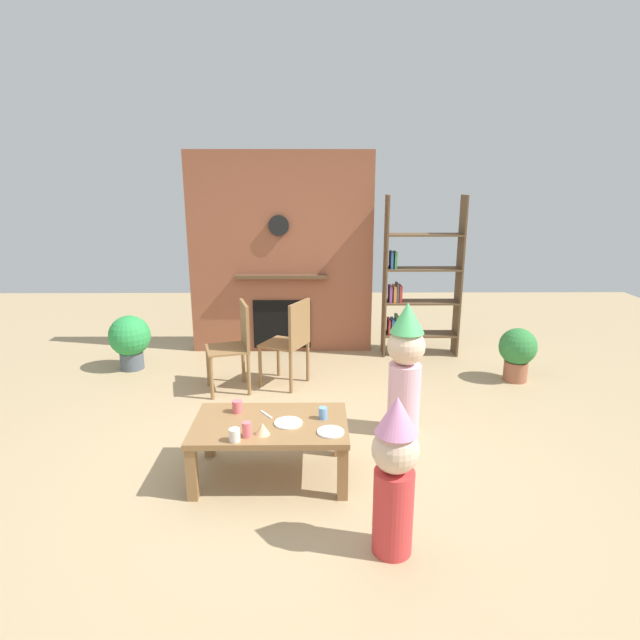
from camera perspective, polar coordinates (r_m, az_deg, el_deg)
ground_plane at (r=4.18m, az=-2.08°, el=-14.37°), size 12.00×12.00×0.00m
brick_fireplace_feature at (r=6.31m, az=-4.29°, el=7.17°), size 2.20×0.28×2.40m
bookshelf at (r=6.27m, az=10.50°, el=3.75°), size 0.90×0.28×1.90m
coffee_table at (r=3.74m, az=-5.48°, el=-11.98°), size 1.08×0.66×0.42m
paper_cup_near_left at (r=3.48m, az=-9.37°, el=-12.37°), size 0.07×0.07×0.09m
paper_cup_near_right at (r=3.52m, az=-8.05°, el=-11.82°), size 0.06×0.06×0.10m
paper_cup_center at (r=3.73m, az=0.33°, el=-10.20°), size 0.06×0.06×0.09m
paper_cup_far_left at (r=3.88m, az=-9.08°, el=-9.36°), size 0.07×0.07×0.09m
paper_plate_front at (r=3.56m, az=1.18°, el=-12.19°), size 0.18×0.18×0.01m
paper_plate_rear at (r=3.68m, az=-3.50°, el=-11.22°), size 0.20×0.20×0.01m
birthday_cake_slice at (r=3.54m, az=-6.34°, el=-11.79°), size 0.10×0.10×0.08m
table_fork at (r=3.83m, az=-5.93°, el=-10.28°), size 0.10×0.13×0.01m
child_with_cone_hat at (r=3.00m, az=8.20°, el=-16.23°), size 0.26×0.26×0.95m
child_in_pink at (r=4.32m, az=9.36°, el=-4.93°), size 0.31×0.31×1.12m
dining_chair_left at (r=5.22m, az=-9.21°, el=-2.33°), size 0.50×0.50×0.90m
dining_chair_middle at (r=5.26m, az=-3.13°, el=-2.01°), size 0.54×0.54×0.90m
potted_plant_tall at (r=5.82m, az=20.88°, el=-3.19°), size 0.39×0.39×0.57m
potted_plant_short at (r=6.15m, az=-20.17°, el=-1.95°), size 0.45×0.45×0.61m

